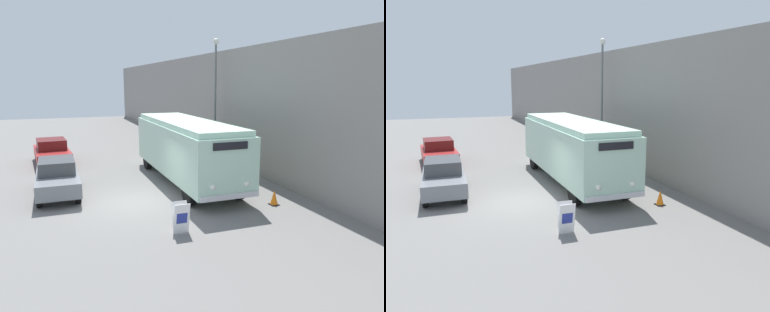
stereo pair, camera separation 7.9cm
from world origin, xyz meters
The scene contains 8 objects.
ground_plane centered at (0.00, 0.00, 0.00)m, with size 80.00×80.00×0.00m, color slate.
building_wall_right centered at (7.26, 10.00, 3.39)m, with size 0.30×60.00×6.77m.
vintage_bus centered at (3.16, 2.30, 1.76)m, with size 2.56×9.83×3.07m.
sign_board centered at (0.80, -3.76, 0.51)m, with size 0.53×0.39×1.05m.
streetlamp centered at (6.47, 6.27, 4.72)m, with size 0.36×0.36×7.44m.
parked_car_near centered at (-2.88, 2.31, 0.80)m, with size 1.76×4.57×1.57m.
parked_car_mid centered at (-3.06, 9.05, 0.77)m, with size 2.22×4.51×1.52m.
traffic_cone centered at (5.27, -2.35, 0.31)m, with size 0.36×0.36×0.62m.
Camera 2 is at (-2.86, -14.78, 4.89)m, focal length 35.00 mm.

